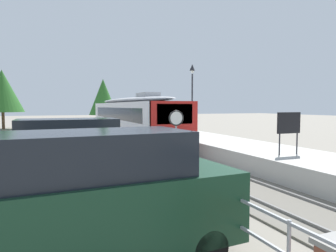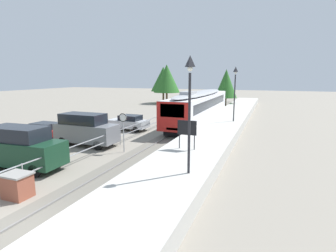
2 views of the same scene
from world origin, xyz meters
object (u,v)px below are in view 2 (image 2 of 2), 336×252
object	(u,v)px
brick_utility_cabinet	(17,185)
parked_van_dark_green	(22,147)
platform_lamp_near_end	(190,93)
platform_notice_board	(187,129)
parked_hatchback_silver	(129,122)
commuter_train	(200,104)
parked_van_grey	(86,129)
parked_hatchback_red	(48,132)
platform_lamp_mid_platform	(235,84)
speed_limit_sign	(123,123)

from	to	relation	value
brick_utility_cabinet	parked_van_dark_green	size ratio (longest dim) A/B	0.24
platform_lamp_near_end	platform_notice_board	bearing A→B (deg)	108.11
platform_notice_board	parked_van_dark_green	size ratio (longest dim) A/B	0.36
platform_lamp_near_end	parked_hatchback_silver	xyz separation A→B (m)	(-9.79, 11.92, -3.83)
commuter_train	parked_van_dark_green	bearing A→B (deg)	-106.58
brick_utility_cabinet	parked_van_grey	distance (m)	9.27
parked_hatchback_red	parked_hatchback_silver	size ratio (longest dim) A/B	0.99
brick_utility_cabinet	commuter_train	bearing A→B (deg)	83.03
commuter_train	platform_lamp_near_end	xyz separation A→B (m)	(4.24, -18.60, 2.48)
commuter_train	parked_hatchback_silver	world-z (taller)	commuter_train
platform_lamp_near_end	platform_lamp_mid_platform	world-z (taller)	same
parked_van_dark_green	parked_hatchback_silver	size ratio (longest dim) A/B	1.22
parked_hatchback_red	platform_lamp_mid_platform	bearing A→B (deg)	36.43
speed_limit_sign	parked_hatchback_silver	size ratio (longest dim) A/B	0.69
commuter_train	parked_hatchback_red	bearing A→B (deg)	-126.23
commuter_train	parked_hatchback_silver	bearing A→B (deg)	-129.69
commuter_train	platform_lamp_mid_platform	xyz separation A→B (m)	(4.24, -2.90, 2.48)
commuter_train	platform_lamp_mid_platform	distance (m)	5.71
parked_van_dark_green	parked_hatchback_red	xyz separation A→B (m)	(-3.95, 5.92, -0.50)
commuter_train	speed_limit_sign	size ratio (longest dim) A/B	6.66
platform_lamp_mid_platform	commuter_train	bearing A→B (deg)	145.62
commuter_train	platform_lamp_mid_platform	size ratio (longest dim) A/B	3.49
commuter_train	parked_van_dark_green	world-z (taller)	commuter_train
parked_van_grey	parked_hatchback_red	size ratio (longest dim) A/B	1.22
platform_notice_board	parked_hatchback_silver	distance (m)	11.68
platform_lamp_mid_platform	speed_limit_sign	distance (m)	12.84
speed_limit_sign	parked_hatchback_red	size ratio (longest dim) A/B	0.70
platform_lamp_near_end	parked_hatchback_red	world-z (taller)	platform_lamp_near_end
platform_lamp_mid_platform	parked_van_dark_green	bearing A→B (deg)	-121.55
commuter_train	brick_utility_cabinet	xyz separation A→B (m)	(-2.68, -21.97, -1.57)
platform_lamp_mid_platform	parked_van_dark_green	xyz separation A→B (m)	(-9.92, -16.16, -3.33)
platform_lamp_near_end	speed_limit_sign	xyz separation A→B (m)	(-6.21, 4.74, -2.50)
platform_lamp_mid_platform	speed_limit_sign	world-z (taller)	platform_lamp_mid_platform
brick_utility_cabinet	parked_van_grey	bearing A→B (deg)	108.89
platform_notice_board	parked_van_dark_green	world-z (taller)	platform_notice_board
parked_hatchback_red	brick_utility_cabinet	bearing A→B (deg)	-51.79
parked_van_dark_green	parked_van_grey	bearing A→B (deg)	90.00
platform_lamp_near_end	parked_van_dark_green	distance (m)	10.48
platform_notice_board	brick_utility_cabinet	world-z (taller)	platform_notice_board
brick_utility_cabinet	platform_lamp_mid_platform	bearing A→B (deg)	70.03
speed_limit_sign	parked_van_dark_green	xyz separation A→B (m)	(-3.71, -5.20, -0.83)
platform_lamp_mid_platform	parked_van_grey	size ratio (longest dim) A/B	1.09
platform_notice_board	platform_lamp_mid_platform	bearing A→B (deg)	83.60
parked_van_dark_green	parked_hatchback_silver	xyz separation A→B (m)	(0.13, 12.38, -0.50)
platform_notice_board	parked_hatchback_red	world-z (taller)	platform_notice_board
commuter_train	speed_limit_sign	xyz separation A→B (m)	(-1.97, -13.86, -0.02)
platform_notice_board	speed_limit_sign	world-z (taller)	speed_limit_sign
platform_notice_board	parked_van_grey	distance (m)	8.77
parked_hatchback_red	parked_hatchback_silver	xyz separation A→B (m)	(4.09, 6.46, 0.00)
speed_limit_sign	parked_van_grey	world-z (taller)	speed_limit_sign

